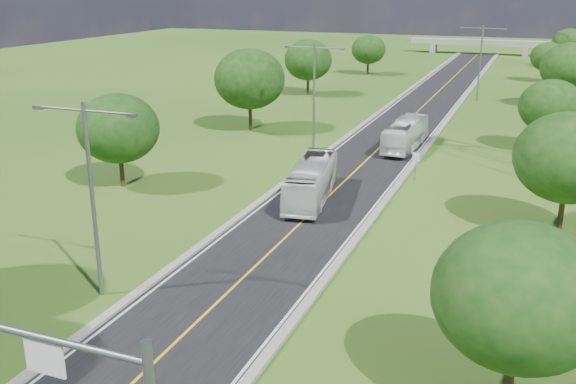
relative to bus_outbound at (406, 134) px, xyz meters
The scene contains 21 objects.
ground 12.32m from the bus_outbound, 100.99° to the left, with size 260.00×260.00×0.00m, color #265117.
road 18.22m from the bus_outbound, 97.38° to the left, with size 8.00×150.00×0.06m, color black.
curb_left 19.22m from the bus_outbound, 110.08° to the left, with size 0.50×150.00×0.22m, color gray.
curb_right 18.16m from the bus_outbound, 83.93° to the left, with size 0.50×150.00×0.22m, color gray.
speed_limit_sign 10.41m from the bus_outbound, 74.01° to the right, with size 0.55×0.09×2.40m.
overpass 92.04m from the bus_outbound, 91.45° to the left, with size 30.00×3.00×3.20m.
streetlight_near_left 37.21m from the bus_outbound, 103.04° to the right, with size 5.90×0.25×10.00m.
streetlight_mid_left 9.92m from the bus_outbound, 160.26° to the right, with size 5.90×0.25×10.00m.
streetlight_far_right 30.56m from the bus_outbound, 83.03° to the left, with size 5.90×0.25×10.00m.
tree_lb 27.31m from the bus_outbound, 132.53° to the right, with size 6.30×6.30×7.33m.
tree_lc 17.93m from the bus_outbound, behind, with size 7.56×7.56×8.79m.
tree_ld 32.60m from the bus_outbound, 126.62° to the left, with size 6.72×6.72×7.82m.
tree_le 52.85m from the bus_outbound, 108.60° to the left, with size 5.88×5.88×6.84m.
tree_ra 39.87m from the bus_outbound, 72.93° to the right, with size 6.30×6.30×7.33m.
tree_rb 22.86m from the bus_outbound, 52.78° to the right, with size 6.72×6.72×7.82m.
tree_rc 13.59m from the bus_outbound, 17.57° to the left, with size 5.88×5.88×6.84m.
tree_rd 31.85m from the bus_outbound, 62.36° to the left, with size 7.14×7.14×8.30m.
tree_re 53.48m from the bus_outbound, 76.83° to the left, with size 5.46×5.46×6.35m.
tree_rf 73.76m from the bus_outbound, 77.73° to the left, with size 6.30×6.30×7.33m.
bus_outbound is the anchor object (origin of this frame).
bus_inbound 18.11m from the bus_outbound, 100.55° to the right, with size 2.41×10.31×2.87m, color silver.
Camera 1 is at (13.83, -12.20, 15.30)m, focal length 40.00 mm.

